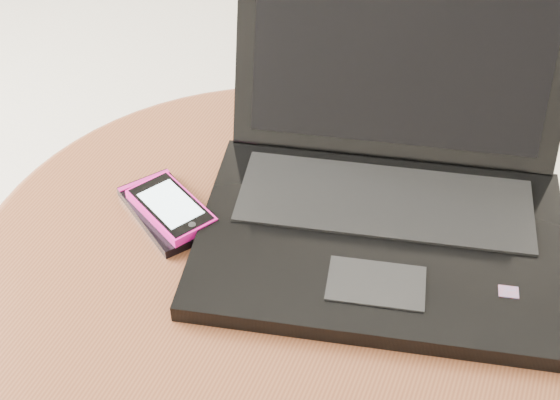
% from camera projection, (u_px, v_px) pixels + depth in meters
% --- Properties ---
extents(table, '(0.68, 0.68, 0.54)m').
position_uv_depth(table, '(277.00, 326.00, 0.92)').
color(table, brown).
rests_on(table, ground).
extents(laptop, '(0.45, 0.43, 0.25)m').
position_uv_depth(laptop, '(387.00, 186.00, 0.86)').
color(laptop, black).
rests_on(laptop, table).
extents(phone_black, '(0.14, 0.12, 0.01)m').
position_uv_depth(phone_black, '(166.00, 211.00, 0.88)').
color(phone_black, black).
rests_on(phone_black, table).
extents(phone_pink, '(0.12, 0.10, 0.01)m').
position_uv_depth(phone_pink, '(171.00, 208.00, 0.87)').
color(phone_pink, '#F21399').
rests_on(phone_pink, phone_black).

